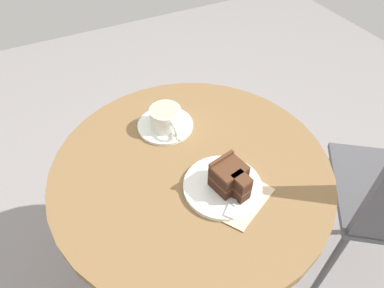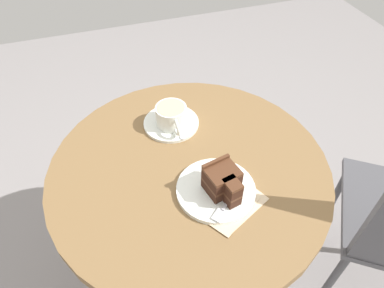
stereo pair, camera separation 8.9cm
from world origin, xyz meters
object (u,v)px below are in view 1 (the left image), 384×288
object	(u,v)px
saucer	(166,125)
cake_slice	(230,177)
cake_plate	(222,186)
napkin	(232,195)
teaspoon	(182,131)
coffee_cup	(166,118)
fork	(236,201)

from	to	relation	value
saucer	cake_slice	distance (m)	0.28
cake_plate	napkin	world-z (taller)	cake_plate
cake_slice	napkin	size ratio (longest dim) A/B	0.50
teaspoon	cake_plate	bearing A→B (deg)	41.12
coffee_cup	napkin	bearing A→B (deg)	8.54
coffee_cup	cake_plate	size ratio (longest dim) A/B	0.62
coffee_cup	cake_slice	bearing A→B (deg)	9.83
cake_slice	fork	distance (m)	0.05
cake_plate	cake_slice	world-z (taller)	cake_slice
coffee_cup	teaspoon	size ratio (longest dim) A/B	1.44
fork	saucer	bearing A→B (deg)	-122.79
coffee_cup	saucer	bearing A→B (deg)	166.57
coffee_cup	fork	size ratio (longest dim) A/B	1.08
coffee_cup	cake_plate	world-z (taller)	coffee_cup
saucer	napkin	size ratio (longest dim) A/B	0.78
saucer	cake_slice	bearing A→B (deg)	9.10
saucer	cake_slice	size ratio (longest dim) A/B	1.57
coffee_cup	cake_slice	world-z (taller)	cake_slice
saucer	cake_plate	bearing A→B (deg)	7.01
saucer	coffee_cup	xyz separation A→B (m)	(0.01, -0.00, 0.04)
saucer	teaspoon	xyz separation A→B (m)	(0.05, 0.03, 0.01)
cake_slice	fork	bearing A→B (deg)	-10.92
napkin	teaspoon	bearing A→B (deg)	-176.56
coffee_cup	teaspoon	bearing A→B (deg)	34.24
saucer	cake_plate	xyz separation A→B (m)	(0.27, 0.03, 0.00)
coffee_cup	fork	xyz separation A→B (m)	(0.31, 0.04, -0.03)
saucer	cake_plate	size ratio (longest dim) A/B	0.83
teaspoon	napkin	size ratio (longest dim) A/B	0.40
cake_slice	napkin	world-z (taller)	cake_slice
cake_plate	fork	size ratio (longest dim) A/B	1.73
fork	napkin	bearing A→B (deg)	-141.91
cake_slice	teaspoon	bearing A→B (deg)	-175.47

